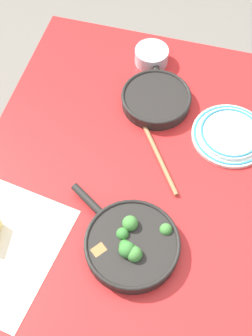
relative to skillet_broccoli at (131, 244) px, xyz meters
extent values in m
plane|color=slate|center=(0.25, 0.08, -0.79)|extent=(14.00, 14.00, 0.00)
cube|color=red|center=(0.25, 0.08, -0.04)|extent=(1.25, 0.95, 0.03)
cylinder|color=#BCBCC1|center=(0.81, -0.33, -0.42)|extent=(0.05, 0.05, 0.73)
cylinder|color=#BCBCC1|center=(0.81, 0.50, -0.42)|extent=(0.05, 0.05, 0.73)
cylinder|color=black|center=(0.00, 0.00, -0.01)|extent=(0.27, 0.27, 0.04)
torus|color=black|center=(0.00, 0.00, 0.01)|extent=(0.28, 0.28, 0.01)
cylinder|color=black|center=(0.10, 0.16, 0.00)|extent=(0.09, 0.12, 0.02)
cylinder|color=#357027|center=(0.06, -0.09, -0.01)|extent=(0.01, 0.01, 0.02)
sphere|color=#428438|center=(0.06, -0.09, 0.01)|extent=(0.04, 0.04, 0.04)
cylinder|color=#357027|center=(0.05, 0.02, -0.01)|extent=(0.02, 0.02, 0.03)
sphere|color=#428438|center=(0.05, 0.02, 0.02)|extent=(0.05, 0.05, 0.05)
cylinder|color=#2C6823|center=(0.02, 0.03, -0.01)|extent=(0.01, 0.01, 0.02)
sphere|color=#387A33|center=(0.02, 0.03, 0.01)|extent=(0.04, 0.04, 0.04)
cylinder|color=#245B1C|center=(-0.01, 0.02, -0.01)|extent=(0.01, 0.01, 0.02)
sphere|color=#2D6B28|center=(-0.01, 0.02, 0.01)|extent=(0.03, 0.03, 0.03)
cylinder|color=#357027|center=(-0.04, -0.02, -0.01)|extent=(0.02, 0.02, 0.02)
sphere|color=#428438|center=(-0.04, -0.02, 0.02)|extent=(0.05, 0.05, 0.05)
cylinder|color=#357027|center=(-0.02, -0.01, -0.01)|extent=(0.01, 0.01, 0.02)
sphere|color=#428438|center=(-0.02, -0.01, 0.02)|extent=(0.04, 0.04, 0.04)
cylinder|color=#2C6823|center=(-0.03, 0.00, -0.01)|extent=(0.02, 0.02, 0.03)
sphere|color=#387A33|center=(-0.03, 0.00, 0.02)|extent=(0.05, 0.05, 0.05)
cube|color=olive|center=(-0.04, -0.03, 0.00)|extent=(0.04, 0.05, 0.03)
cube|color=olive|center=(-0.02, 0.05, 0.00)|extent=(0.04, 0.04, 0.03)
cube|color=olive|center=(-0.03, 0.04, 0.00)|extent=(0.03, 0.03, 0.03)
cube|color=#9E703D|center=(-0.05, 0.08, 0.00)|extent=(0.05, 0.05, 0.03)
cube|color=#AD7F4C|center=(0.01, 0.00, 0.00)|extent=(0.04, 0.04, 0.03)
cube|color=olive|center=(0.08, -0.05, 0.00)|extent=(0.04, 0.04, 0.03)
cylinder|color=black|center=(0.54, 0.05, -0.01)|extent=(0.24, 0.24, 0.04)
torus|color=black|center=(0.54, 0.05, 0.01)|extent=(0.24, 0.24, 0.01)
cylinder|color=black|center=(0.73, 0.10, 0.00)|extent=(0.16, 0.06, 0.02)
cylinder|color=#E5CC60|center=(0.54, 0.05, -0.01)|extent=(0.19, 0.19, 0.02)
cylinder|color=#996B42|center=(0.34, 0.01, -0.02)|extent=(0.29, 0.21, 0.02)
ellipsoid|color=#996B42|center=(0.50, 0.12, -0.02)|extent=(0.08, 0.07, 0.02)
cube|color=beige|center=(-0.10, 0.36, -0.03)|extent=(0.44, 0.36, 0.00)
cylinder|color=silver|center=(0.47, -0.22, -0.02)|extent=(0.26, 0.26, 0.01)
torus|color=teal|center=(0.47, -0.22, -0.02)|extent=(0.24, 0.24, 0.01)
cylinder|color=silver|center=(0.47, -0.22, -0.01)|extent=(0.21, 0.21, 0.01)
torus|color=teal|center=(0.47, -0.22, 0.00)|extent=(0.20, 0.20, 0.01)
cylinder|color=#B7B7BC|center=(0.73, 0.12, 0.00)|extent=(0.12, 0.12, 0.06)
camera|label=1|loc=(-0.50, -0.12, 1.25)|focal=50.00mm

